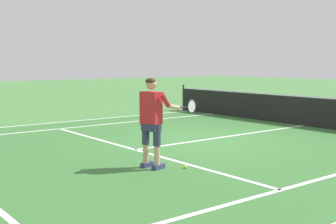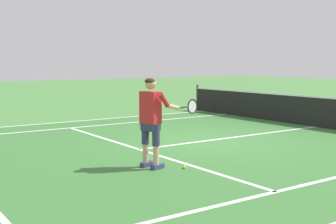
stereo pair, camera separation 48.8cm
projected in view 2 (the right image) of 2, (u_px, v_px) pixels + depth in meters
The scene contains 10 objects.
ground_plane at pixel (210, 140), 11.47m from camera, with size 80.00×80.00×0.00m, color #477F3D.
court_inner_surface at pixel (184, 144), 11.00m from camera, with size 10.98×10.61×0.00m, color #387033.
line_service at pixel (139, 149), 10.26m from camera, with size 8.23×0.10×0.01m, color white.
line_centre_service at pixel (240, 136), 12.07m from camera, with size 0.10×6.40×0.01m, color white.
line_singles_left at pixel (108, 125), 14.36m from camera, with size 0.10×10.21×0.01m, color white.
line_singles_right at pixel (327, 179), 7.63m from camera, with size 0.10×10.21×0.01m, color white.
line_doubles_left at pixel (90, 120), 15.49m from camera, with size 0.10×10.21×0.01m, color white.
tennis_net at pixel (316, 111), 13.82m from camera, with size 11.96×0.08×1.07m.
tennis_player at pixel (152, 116), 8.36m from camera, with size 0.59×1.20×1.71m.
tennis_ball_near_feet at pixel (184, 167), 8.40m from camera, with size 0.07×0.07×0.07m, color #CCE02D.
Camera 2 is at (8.70, -7.33, 2.00)m, focal length 47.58 mm.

